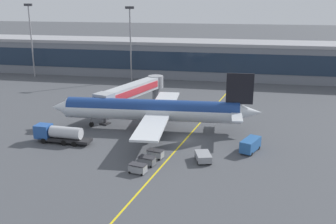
{
  "coord_description": "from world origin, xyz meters",
  "views": [
    {
      "loc": [
        11.07,
        -69.64,
        26.03
      ],
      "look_at": [
        -3.75,
        2.79,
        4.5
      ],
      "focal_mm": 42.03,
      "sensor_mm": 36.0,
      "label": 1
    }
  ],
  "objects": [
    {
      "name": "baggage_cart_2",
      "position": [
        -3.34,
        -9.79,
        0.78
      ],
      "size": [
        2.91,
        2.09,
        1.48
      ],
      "color": "gray",
      "rests_on": "ground_plane"
    },
    {
      "name": "pushback_tug",
      "position": [
        4.68,
        -9.41,
        0.85
      ],
      "size": [
        3.31,
        4.31,
        1.4
      ],
      "color": "gray",
      "rests_on": "ground_plane"
    },
    {
      "name": "apron_light_mast_0",
      "position": [
        -60.56,
        51.69,
        14.11
      ],
      "size": [
        2.8,
        0.5,
        24.22
      ],
      "color": "gray",
      "rests_on": "ground_plane"
    },
    {
      "name": "baggage_cart_1",
      "position": [
        -4.0,
        -12.92,
        0.78
      ],
      "size": [
        2.91,
        2.09,
        1.48
      ],
      "color": "#595B60",
      "rests_on": "ground_plane"
    },
    {
      "name": "apron_lead_in_line",
      "position": [
        0.44,
        2.0,
        0.0
      ],
      "size": [
        11.06,
        79.31,
        0.01
      ],
      "primitive_type": "cube",
      "rotation": [
        0.0,
        0.0,
        -0.13
      ],
      "color": "yellow",
      "rests_on": "ground_plane"
    },
    {
      "name": "crew_van",
      "position": [
        12.27,
        -3.62,
        1.31
      ],
      "size": [
        3.82,
        5.42,
        2.3
      ],
      "color": "#285B9E",
      "rests_on": "ground_plane"
    },
    {
      "name": "terminal_building",
      "position": [
        -9.81,
        63.65,
        6.06
      ],
      "size": [
        176.49,
        16.64,
        12.08
      ],
      "color": "slate",
      "rests_on": "ground_plane"
    },
    {
      "name": "fuel_tanker",
      "position": [
        -22.6,
        -6.16,
        1.75
      ],
      "size": [
        10.9,
        3.04,
        3.25
      ],
      "color": "#232326",
      "rests_on": "ground_plane"
    },
    {
      "name": "jet_bridge",
      "position": [
        -14.84,
        17.11,
        5.15
      ],
      "size": [
        10.44,
        24.67,
        6.84
      ],
      "color": "#B2B7BC",
      "rests_on": "ground_plane"
    },
    {
      "name": "apron_light_mast_2",
      "position": [
        -25.95,
        51.69,
        13.73
      ],
      "size": [
        2.8,
        0.5,
        23.49
      ],
      "color": "gray",
      "rests_on": "ground_plane"
    },
    {
      "name": "baggage_cart_0",
      "position": [
        -4.66,
        -16.05,
        0.78
      ],
      "size": [
        2.91,
        2.09,
        1.48
      ],
      "color": "gray",
      "rests_on": "ground_plane"
    },
    {
      "name": "main_airliner",
      "position": [
        -7.22,
        4.81,
        4.15
      ],
      "size": [
        43.38,
        34.33,
        12.1
      ],
      "color": "silver",
      "rests_on": "ground_plane"
    },
    {
      "name": "ground_plane",
      "position": [
        0.0,
        0.0,
        0.0
      ],
      "size": [
        700.0,
        700.0,
        0.0
      ],
      "primitive_type": "plane",
      "color": "#47494F"
    }
  ]
}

